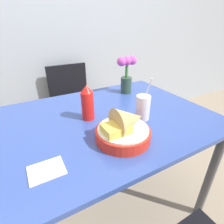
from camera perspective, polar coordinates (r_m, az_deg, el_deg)
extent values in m
plane|color=gray|center=(1.52, -0.21, -27.01)|extent=(12.00, 12.00, 0.00)
cube|color=#9EA8B7|center=(1.94, -18.65, 28.06)|extent=(7.00, 0.06, 2.60)
cube|color=#334C9E|center=(1.01, -0.29, -1.65)|extent=(1.13, 0.89, 0.02)
cylinder|color=#4C4C51|center=(1.33, 29.31, -17.83)|extent=(0.05, 0.05, 0.74)
cylinder|color=#4C4C51|center=(1.45, -26.47, -12.88)|extent=(0.05, 0.05, 0.74)
cylinder|color=#4C4C51|center=(1.72, 8.32, -3.25)|extent=(0.05, 0.05, 0.74)
cylinder|color=black|center=(1.76, -14.75, -9.62)|extent=(0.03, 0.03, 0.41)
cylinder|color=black|center=(1.85, -3.95, -6.61)|extent=(0.03, 0.03, 0.41)
cylinder|color=black|center=(2.05, -17.49, -4.13)|extent=(0.03, 0.03, 0.41)
cylinder|color=black|center=(2.13, -8.13, -1.80)|extent=(0.03, 0.03, 0.41)
cube|color=black|center=(1.83, -11.70, 0.35)|extent=(0.40, 0.40, 0.02)
cube|color=black|center=(1.91, -14.12, 8.52)|extent=(0.40, 0.03, 0.42)
cylinder|color=red|center=(0.80, 3.56, -7.31)|extent=(0.25, 0.25, 0.05)
cylinder|color=white|center=(0.78, 3.62, -5.51)|extent=(0.23, 0.23, 0.01)
cone|color=tan|center=(0.78, 5.64, -2.60)|extent=(0.14, 0.14, 0.14)
cube|color=#E5C14C|center=(0.74, 1.32, -5.71)|extent=(0.11, 0.09, 0.04)
cylinder|color=red|center=(0.95, -7.95, 2.02)|extent=(0.07, 0.07, 0.16)
cone|color=red|center=(0.91, -8.35, 7.59)|extent=(0.06, 0.06, 0.04)
cylinder|color=silver|center=(0.96, 10.00, 1.43)|extent=(0.08, 0.08, 0.13)
cylinder|color=black|center=(0.96, 9.95, 0.86)|extent=(0.07, 0.07, 0.11)
cylinder|color=white|center=(0.94, 10.86, 4.89)|extent=(0.01, 0.08, 0.22)
cylinder|color=#2D4738|center=(1.32, 4.61, 8.75)|extent=(0.08, 0.08, 0.12)
cylinder|color=#33722D|center=(1.29, 4.80, 13.43)|extent=(0.02, 0.02, 0.11)
sphere|color=#D14CB2|center=(1.27, 4.92, 16.28)|extent=(0.06, 0.06, 0.06)
sphere|color=#D14CB2|center=(1.25, 3.15, 16.12)|extent=(0.06, 0.06, 0.06)
sphere|color=#D14CB2|center=(1.30, 6.63, 16.42)|extent=(0.06, 0.06, 0.06)
cube|color=white|center=(0.71, -20.60, -17.39)|extent=(0.13, 0.10, 0.01)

